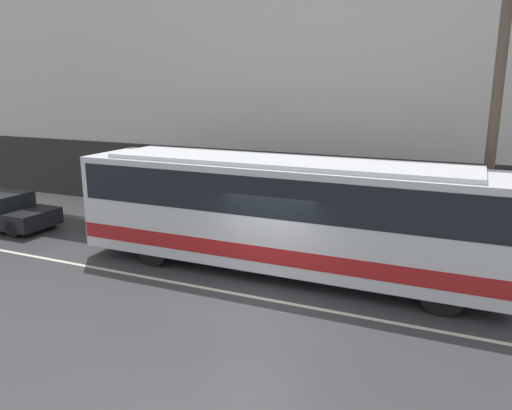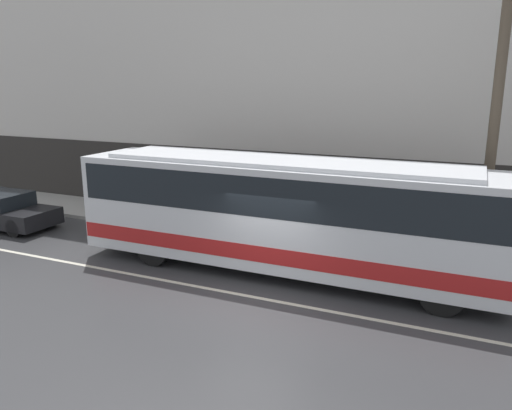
# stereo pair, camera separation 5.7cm
# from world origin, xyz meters

# --- Properties ---
(ground_plane) EXTENTS (60.00, 60.00, 0.00)m
(ground_plane) POSITION_xyz_m (0.00, 0.00, 0.00)
(ground_plane) COLOR #38383A
(sidewalk) EXTENTS (60.00, 2.76, 0.14)m
(sidewalk) POSITION_xyz_m (0.00, 5.38, 0.07)
(sidewalk) COLOR #A09E99
(sidewalk) RESTS_ON ground_plane
(building_facade) EXTENTS (60.00, 0.35, 13.18)m
(building_facade) POSITION_xyz_m (0.00, 6.91, 6.38)
(building_facade) COLOR silver
(building_facade) RESTS_ON ground_plane
(lane_stripe) EXTENTS (54.00, 0.14, 0.01)m
(lane_stripe) POSITION_xyz_m (0.00, 0.00, 0.00)
(lane_stripe) COLOR beige
(lane_stripe) RESTS_ON ground_plane
(transit_bus) EXTENTS (12.18, 2.57, 3.29)m
(transit_bus) POSITION_xyz_m (-0.12, 2.02, 1.86)
(transit_bus) COLOR silver
(transit_bus) RESTS_ON ground_plane
(sedan_dark_behind) EXTENTS (4.29, 1.83, 1.32)m
(sedan_dark_behind) POSITION_xyz_m (-11.53, 2.02, 0.63)
(sedan_dark_behind) COLOR black
(sedan_dark_behind) RESTS_ON ground_plane
(utility_pole_near) EXTENTS (0.29, 0.29, 7.85)m
(utility_pole_near) POSITION_xyz_m (5.14, 4.51, 4.06)
(utility_pole_near) COLOR brown
(utility_pole_near) RESTS_ON sidewalk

